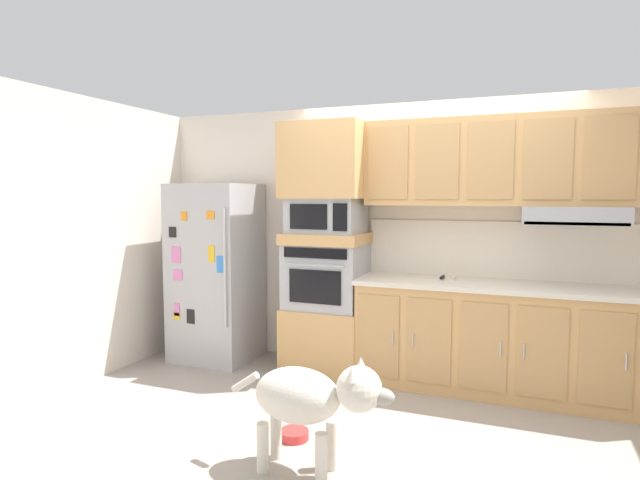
{
  "coord_description": "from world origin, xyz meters",
  "views": [
    {
      "loc": [
        0.78,
        -3.72,
        1.65
      ],
      "look_at": [
        -0.89,
        0.54,
        1.25
      ],
      "focal_mm": 28.89,
      "sensor_mm": 36.0,
      "label": 1
    }
  ],
  "objects_px": {
    "screwdriver": "(443,277)",
    "built_in_oven": "(326,275)",
    "dog": "(312,397)",
    "dog_food_bowl": "(294,434)",
    "refrigerator": "(216,272)",
    "microwave": "(327,216)"
  },
  "relations": [
    {
      "from": "screwdriver",
      "to": "dog_food_bowl",
      "type": "xyz_separation_m",
      "value": [
        -0.77,
        -1.48,
        -0.9
      ]
    },
    {
      "from": "microwave",
      "to": "screwdriver",
      "type": "xyz_separation_m",
      "value": [
        1.07,
        0.08,
        -0.53
      ]
    },
    {
      "from": "refrigerator",
      "to": "microwave",
      "type": "bearing_deg",
      "value": 3.34
    },
    {
      "from": "screwdriver",
      "to": "built_in_oven",
      "type": "bearing_deg",
      "value": -175.89
    },
    {
      "from": "screwdriver",
      "to": "dog_food_bowl",
      "type": "height_order",
      "value": "screwdriver"
    },
    {
      "from": "dog",
      "to": "dog_food_bowl",
      "type": "relative_size",
      "value": 5.14
    },
    {
      "from": "built_in_oven",
      "to": "microwave",
      "type": "relative_size",
      "value": 1.09
    },
    {
      "from": "refrigerator",
      "to": "dog",
      "type": "relative_size",
      "value": 1.71
    },
    {
      "from": "dog",
      "to": "dog_food_bowl",
      "type": "distance_m",
      "value": 0.63
    },
    {
      "from": "refrigerator",
      "to": "screwdriver",
      "type": "bearing_deg",
      "value": 3.71
    },
    {
      "from": "built_in_oven",
      "to": "dog_food_bowl",
      "type": "xyz_separation_m",
      "value": [
        0.3,
        -1.4,
        -0.87
      ]
    },
    {
      "from": "built_in_oven",
      "to": "screwdriver",
      "type": "distance_m",
      "value": 1.07
    },
    {
      "from": "microwave",
      "to": "dog_food_bowl",
      "type": "distance_m",
      "value": 2.02
    },
    {
      "from": "refrigerator",
      "to": "microwave",
      "type": "xyz_separation_m",
      "value": [
        1.16,
        0.07,
        0.58
      ]
    },
    {
      "from": "built_in_oven",
      "to": "dog",
      "type": "distance_m",
      "value": 1.9
    },
    {
      "from": "refrigerator",
      "to": "built_in_oven",
      "type": "xyz_separation_m",
      "value": [
        1.16,
        0.07,
        0.02
      ]
    },
    {
      "from": "built_in_oven",
      "to": "screwdriver",
      "type": "bearing_deg",
      "value": 4.11
    },
    {
      "from": "built_in_oven",
      "to": "dog",
      "type": "height_order",
      "value": "built_in_oven"
    },
    {
      "from": "microwave",
      "to": "screwdriver",
      "type": "relative_size",
      "value": 4.75
    },
    {
      "from": "microwave",
      "to": "dog_food_bowl",
      "type": "height_order",
      "value": "microwave"
    },
    {
      "from": "microwave",
      "to": "dog",
      "type": "bearing_deg",
      "value": -71.97
    },
    {
      "from": "built_in_oven",
      "to": "dog_food_bowl",
      "type": "distance_m",
      "value": 1.67
    }
  ]
}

